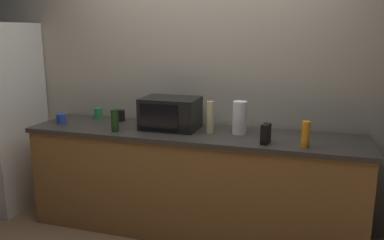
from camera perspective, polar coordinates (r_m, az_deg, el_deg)
back_wall at (r=3.61m, az=1.96°, el=6.81°), size 6.40×0.10×2.70m
counter_run at (r=3.44m, az=0.00°, el=-8.96°), size 2.84×0.64×0.90m
microwave at (r=3.38m, az=-3.15°, el=0.98°), size 0.48×0.35×0.27m
paper_towel_roll at (r=3.22m, az=6.94°, el=0.33°), size 0.12×0.12×0.27m
cordless_phone at (r=2.98m, az=10.63°, el=-1.98°), size 0.07×0.12×0.15m
bottle_wine at (r=3.34m, az=-11.11°, el=-0.07°), size 0.06×0.06×0.19m
bottle_hand_soap at (r=3.22m, az=2.62°, el=0.39°), size 0.06×0.06×0.27m
bottle_dish_soap at (r=2.95m, az=16.16°, el=-2.02°), size 0.06×0.06×0.19m
mug_green at (r=3.89m, az=-13.40°, el=0.96°), size 0.08×0.08×0.10m
mug_black at (r=3.73m, az=-10.33°, el=0.63°), size 0.08×0.08×0.10m
mug_blue at (r=3.79m, az=-18.40°, el=0.21°), size 0.09×0.09×0.09m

